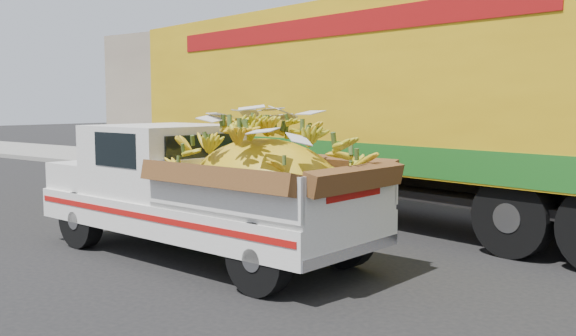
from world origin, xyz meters
The scene contains 6 objects.
ground centered at (0.00, 0.00, 0.00)m, with size 100.00×100.00×0.00m, color black.
curb centered at (0.00, 6.96, 0.07)m, with size 60.00×0.25×0.15m, color gray.
sidewalk centered at (0.00, 9.06, 0.07)m, with size 60.00×4.00×0.14m, color gray.
building_left centered at (-8.00, 14.96, 2.50)m, with size 18.00×6.00×5.00m, color gray.
pickup_truck centered at (1.13, 0.28, 0.95)m, with size 5.13×2.12×1.76m.
semi_trailer centered at (0.89, 4.50, 2.12)m, with size 12.09×4.86×3.80m.
Camera 1 is at (6.88, -5.74, 2.07)m, focal length 40.00 mm.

